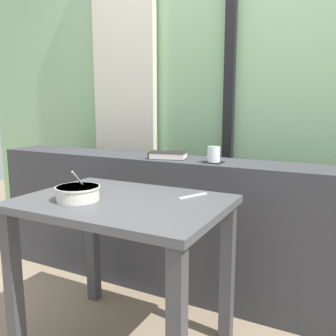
{
  "coord_description": "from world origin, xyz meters",
  "views": [
    {
      "loc": [
        0.87,
        -1.41,
        1.16
      ],
      "look_at": [
        -0.1,
        0.46,
        0.8
      ],
      "focal_mm": 38.48,
      "sensor_mm": 36.0,
      "label": 1
    }
  ],
  "objects_px": {
    "closed_book": "(168,155)",
    "soup_bowl": "(78,193)",
    "breakfast_table": "(123,228)",
    "fork_utensil": "(193,196)",
    "coaster_square": "(214,162)",
    "juice_glass": "(214,155)"
  },
  "relations": [
    {
      "from": "coaster_square",
      "to": "fork_utensil",
      "type": "bearing_deg",
      "value": -84.03
    },
    {
      "from": "closed_book",
      "to": "coaster_square",
      "type": "bearing_deg",
      "value": -5.11
    },
    {
      "from": "breakfast_table",
      "to": "soup_bowl",
      "type": "height_order",
      "value": "soup_bowl"
    },
    {
      "from": "juice_glass",
      "to": "soup_bowl",
      "type": "distance_m",
      "value": 0.8
    },
    {
      "from": "soup_bowl",
      "to": "fork_utensil",
      "type": "xyz_separation_m",
      "value": [
        0.43,
        0.3,
        -0.03
      ]
    },
    {
      "from": "fork_utensil",
      "to": "juice_glass",
      "type": "bearing_deg",
      "value": 121.17
    },
    {
      "from": "closed_book",
      "to": "fork_utensil",
      "type": "relative_size",
      "value": 1.44
    },
    {
      "from": "closed_book",
      "to": "soup_bowl",
      "type": "xyz_separation_m",
      "value": [
        -0.09,
        -0.71,
        -0.09
      ]
    },
    {
      "from": "breakfast_table",
      "to": "soup_bowl",
      "type": "bearing_deg",
      "value": -148.31
    },
    {
      "from": "breakfast_table",
      "to": "closed_book",
      "type": "xyz_separation_m",
      "value": [
        -0.08,
        0.61,
        0.26
      ]
    },
    {
      "from": "breakfast_table",
      "to": "fork_utensil",
      "type": "bearing_deg",
      "value": 36.85
    },
    {
      "from": "closed_book",
      "to": "soup_bowl",
      "type": "relative_size",
      "value": 1.23
    },
    {
      "from": "soup_bowl",
      "to": "fork_utensil",
      "type": "relative_size",
      "value": 1.17
    },
    {
      "from": "fork_utensil",
      "to": "soup_bowl",
      "type": "bearing_deg",
      "value": -119.87
    },
    {
      "from": "fork_utensil",
      "to": "closed_book",
      "type": "bearing_deg",
      "value": 155.34
    },
    {
      "from": "coaster_square",
      "to": "closed_book",
      "type": "distance_m",
      "value": 0.31
    },
    {
      "from": "juice_glass",
      "to": "coaster_square",
      "type": "bearing_deg",
      "value": 63.43
    },
    {
      "from": "soup_bowl",
      "to": "coaster_square",
      "type": "bearing_deg",
      "value": 60.1
    },
    {
      "from": "coaster_square",
      "to": "breakfast_table",
      "type": "bearing_deg",
      "value": -111.22
    },
    {
      "from": "coaster_square",
      "to": "closed_book",
      "type": "relative_size",
      "value": 0.41
    },
    {
      "from": "coaster_square",
      "to": "soup_bowl",
      "type": "bearing_deg",
      "value": -119.9
    },
    {
      "from": "breakfast_table",
      "to": "soup_bowl",
      "type": "distance_m",
      "value": 0.26
    }
  ]
}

